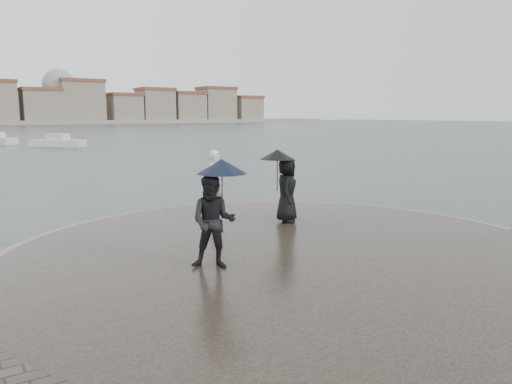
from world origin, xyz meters
TOP-DOWN VIEW (x-y plane):
  - ground at (0.00, 0.00)m, footprint 400.00×400.00m
  - kerb_ring at (0.00, 3.50)m, footprint 12.50×12.50m
  - quay_tip at (0.00, 3.50)m, footprint 11.90×11.90m
  - statue at (0.67, 7.90)m, footprint 0.76×0.59m
  - visitor_left at (-1.87, 3.36)m, footprint 1.28×1.11m
  - visitor_right at (1.61, 5.84)m, footprint 1.21×1.07m

SIDE VIEW (x-z plane):
  - ground at x=0.00m, z-range 0.00..0.00m
  - kerb_ring at x=0.00m, z-range 0.00..0.32m
  - quay_tip at x=0.00m, z-range 0.00..0.36m
  - statue at x=0.67m, z-range 0.36..2.20m
  - visitor_right at x=1.61m, z-range 0.46..2.41m
  - visitor_left at x=-1.87m, z-range 0.43..2.47m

